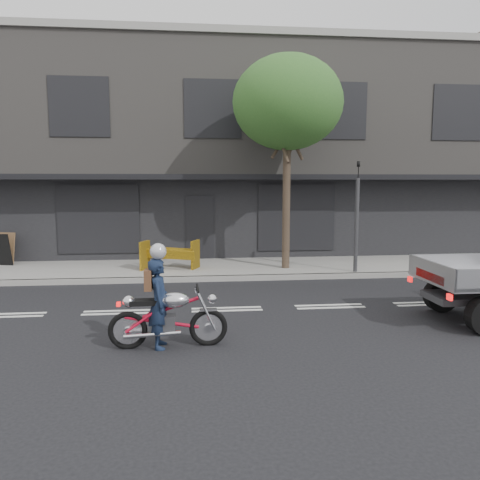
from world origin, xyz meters
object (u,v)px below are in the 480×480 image
motorcycle (168,316)px  sandwich_board (1,250)px  traffic_light_pole (357,223)px  street_tree (288,103)px  rider (159,303)px  construction_barrier (170,255)px

motorcycle → sandwich_board: bearing=125.0°
traffic_light_pole → sandwich_board: traffic_light_pole is taller
street_tree → rider: street_tree is taller
street_tree → construction_barrier: (-3.66, -0.10, -4.65)m
street_tree → construction_barrier: bearing=-178.4°
street_tree → construction_barrier: street_tree is taller
street_tree → construction_barrier: size_ratio=4.00×
street_tree → traffic_light_pole: street_tree is taller
motorcycle → traffic_light_pole: bearing=44.9°
motorcycle → construction_barrier: (-0.26, 6.41, 0.07)m
traffic_light_pole → rider: bearing=-134.4°
traffic_light_pole → construction_barrier: traffic_light_pole is taller
street_tree → rider: 8.67m
motorcycle → construction_barrier: bearing=90.9°
motorcycle → rider: 0.28m
rider → sandwich_board: rider is taller
street_tree → sandwich_board: size_ratio=6.36×
sandwich_board → rider: bearing=-37.8°
rider → construction_barrier: bearing=-0.5°
traffic_light_pole → construction_barrier: bearing=172.5°
traffic_light_pole → sandwich_board: size_ratio=3.30×
construction_barrier → sandwich_board: (-5.53, 1.41, 0.06)m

